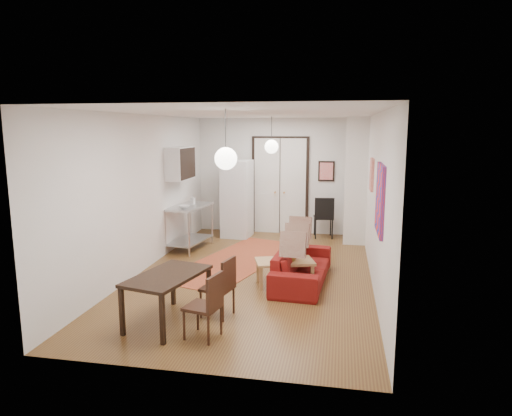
% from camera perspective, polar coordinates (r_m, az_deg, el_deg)
% --- Properties ---
extents(floor, '(7.00, 7.00, 0.00)m').
position_cam_1_polar(floor, '(8.48, -0.22, -8.26)').
color(floor, brown).
rests_on(floor, ground).
extents(ceiling, '(4.20, 7.00, 0.02)m').
position_cam_1_polar(ceiling, '(8.05, -0.23, 11.74)').
color(ceiling, silver).
rests_on(ceiling, wall_back).
extents(wall_back, '(4.20, 0.02, 2.90)m').
position_cam_1_polar(wall_back, '(11.57, 3.06, 3.99)').
color(wall_back, silver).
rests_on(wall_back, floor).
extents(wall_front, '(4.20, 0.02, 2.90)m').
position_cam_1_polar(wall_front, '(4.81, -8.14, -4.59)').
color(wall_front, silver).
rests_on(wall_front, floor).
extents(wall_left, '(0.02, 7.00, 2.90)m').
position_cam_1_polar(wall_left, '(8.78, -13.82, 1.81)').
color(wall_left, silver).
rests_on(wall_left, floor).
extents(wall_right, '(0.02, 7.00, 2.90)m').
position_cam_1_polar(wall_right, '(8.02, 14.68, 1.02)').
color(wall_right, silver).
rests_on(wall_right, floor).
extents(double_doors, '(1.44, 0.06, 2.50)m').
position_cam_1_polar(double_doors, '(11.55, 3.02, 2.74)').
color(double_doors, silver).
rests_on(double_doors, wall_back).
extents(stub_partition, '(0.50, 0.10, 2.90)m').
position_cam_1_polar(stub_partition, '(10.53, 12.40, 3.18)').
color(stub_partition, silver).
rests_on(stub_partition, floor).
extents(wall_cabinet, '(0.35, 1.00, 0.70)m').
position_cam_1_polar(wall_cabinet, '(10.04, -9.45, 5.54)').
color(wall_cabinet, silver).
rests_on(wall_cabinet, wall_left).
extents(painting_popart, '(0.05, 1.00, 1.00)m').
position_cam_1_polar(painting_popart, '(6.75, 15.25, 1.09)').
color(painting_popart, red).
rests_on(painting_popart, wall_right).
extents(painting_abstract, '(0.05, 0.50, 0.60)m').
position_cam_1_polar(painting_abstract, '(8.77, 14.27, 4.09)').
color(painting_abstract, beige).
rests_on(painting_abstract, wall_right).
extents(poster_back, '(0.40, 0.03, 0.50)m').
position_cam_1_polar(poster_back, '(11.43, 8.78, 4.57)').
color(poster_back, red).
rests_on(poster_back, wall_back).
extents(print_left, '(0.03, 0.44, 0.54)m').
position_cam_1_polar(print_left, '(10.56, -9.30, 6.03)').
color(print_left, '#A17143').
rests_on(print_left, wall_left).
extents(pendant_back, '(0.30, 0.30, 0.80)m').
position_cam_1_polar(pendant_back, '(10.03, 1.95, 7.67)').
color(pendant_back, white).
rests_on(pendant_back, ceiling).
extents(pendant_front, '(0.30, 0.30, 0.80)m').
position_cam_1_polar(pendant_front, '(6.11, -3.79, 6.19)').
color(pendant_front, white).
rests_on(pendant_front, ceiling).
extents(kilim_rug, '(2.33, 3.87, 0.01)m').
position_cam_1_polar(kilim_rug, '(9.32, -2.38, -6.53)').
color(kilim_rug, '#AA432A').
rests_on(kilim_rug, floor).
extents(sofa, '(2.09, 0.94, 0.60)m').
position_cam_1_polar(sofa, '(8.01, 5.79, -7.16)').
color(sofa, maroon).
rests_on(sofa, floor).
extents(coffee_table, '(1.09, 0.81, 0.43)m').
position_cam_1_polar(coffee_table, '(7.84, 3.60, -6.94)').
color(coffee_table, tan).
rests_on(coffee_table, floor).
extents(potted_plant, '(0.43, 0.46, 0.42)m').
position_cam_1_polar(potted_plant, '(7.75, 4.36, -5.07)').
color(potted_plant, '#427032').
rests_on(potted_plant, coffee_table).
extents(kitchen_counter, '(0.80, 1.34, 0.97)m').
position_cam_1_polar(kitchen_counter, '(10.18, -8.31, -1.56)').
color(kitchen_counter, '#B0B3B4').
rests_on(kitchen_counter, floor).
extents(bowl, '(0.26, 0.26, 0.06)m').
position_cam_1_polar(bowl, '(9.83, -8.93, 0.16)').
color(bowl, white).
rests_on(bowl, kitchen_counter).
extents(soap_bottle, '(0.10, 0.10, 0.20)m').
position_cam_1_polar(soap_bottle, '(10.33, -7.93, 1.07)').
color(soap_bottle, teal).
rests_on(soap_bottle, kitchen_counter).
extents(fridge, '(0.72, 0.72, 1.88)m').
position_cam_1_polar(fridge, '(11.17, -2.39, 1.16)').
color(fridge, silver).
rests_on(fridge, floor).
extents(dining_table, '(0.98, 1.38, 0.69)m').
position_cam_1_polar(dining_table, '(6.39, -11.00, -8.79)').
color(dining_table, black).
rests_on(dining_table, floor).
extents(dining_chair_near, '(0.49, 0.62, 0.86)m').
position_cam_1_polar(dining_chair_near, '(6.64, -4.68, -9.04)').
color(dining_chair_near, '#371B11').
rests_on(dining_chair_near, floor).
extents(dining_chair_far, '(0.49, 0.62, 0.86)m').
position_cam_1_polar(dining_chair_far, '(6.01, -6.48, -11.15)').
color(dining_chair_far, '#371B11').
rests_on(dining_chair_far, floor).
extents(black_side_chair, '(0.52, 0.52, 1.01)m').
position_cam_1_polar(black_side_chair, '(11.35, 8.46, -0.59)').
color(black_side_chair, black).
rests_on(black_side_chair, floor).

